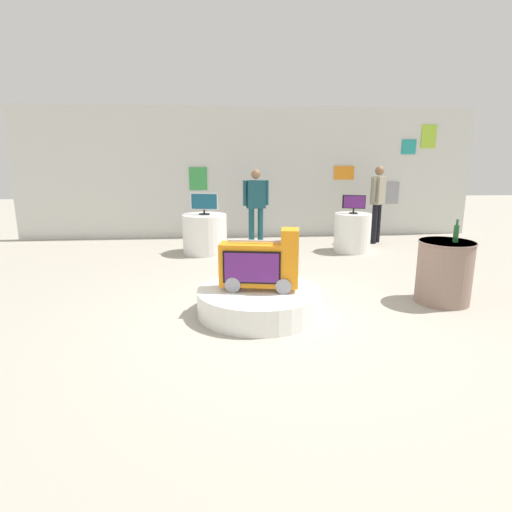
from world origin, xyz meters
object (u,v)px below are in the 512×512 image
(tv_on_center_rear, at_px, (354,203))
(novelty_firetruck_tv, at_px, (261,265))
(main_display_pedestal, at_px, (259,301))
(display_pedestal_left_rear, at_px, (205,234))
(bottle_on_side_table, at_px, (456,233))
(side_table_round, at_px, (444,272))
(display_pedestal_center_rear, at_px, (352,233))
(tv_on_left_rear, at_px, (204,203))
(shopper_browsing_near_truck, at_px, (378,198))
(shopper_browsing_rear, at_px, (256,202))

(tv_on_center_rear, bearing_deg, novelty_firetruck_tv, -123.44)
(main_display_pedestal, distance_m, display_pedestal_left_rear, 3.55)
(display_pedestal_left_rear, distance_m, bottle_on_side_table, 4.76)
(main_display_pedestal, bearing_deg, display_pedestal_left_rear, 102.86)
(display_pedestal_left_rear, bearing_deg, side_table_round, -44.52)
(main_display_pedestal, bearing_deg, display_pedestal_center_rear, 56.32)
(display_pedestal_center_rear, xyz_separation_m, bottle_on_side_table, (0.35, -3.20, 0.57))
(tv_on_left_rear, bearing_deg, side_table_round, -44.49)
(shopper_browsing_near_truck, bearing_deg, display_pedestal_left_rear, -169.67)
(novelty_firetruck_tv, distance_m, display_pedestal_left_rear, 3.57)
(display_pedestal_left_rear, distance_m, shopper_browsing_rear, 1.31)
(display_pedestal_left_rear, height_order, tv_on_left_rear, tv_on_left_rear)
(main_display_pedestal, xyz_separation_m, shopper_browsing_near_truck, (3.03, 4.15, 0.85))
(tv_on_left_rear, bearing_deg, main_display_pedestal, -77.14)
(main_display_pedestal, xyz_separation_m, side_table_round, (2.51, 0.21, 0.27))
(tv_on_center_rear, xyz_separation_m, bottle_on_side_table, (0.35, -3.19, -0.04))
(novelty_firetruck_tv, height_order, tv_on_left_rear, tv_on_left_rear)
(main_display_pedestal, height_order, display_pedestal_left_rear, display_pedestal_left_rear)
(bottle_on_side_table, xyz_separation_m, shopper_browsing_near_truck, (0.44, 4.00, 0.04))
(main_display_pedestal, height_order, bottle_on_side_table, bottle_on_side_table)
(main_display_pedestal, xyz_separation_m, display_pedestal_center_rear, (2.23, 3.35, 0.24))
(tv_on_center_rear, height_order, bottle_on_side_table, tv_on_center_rear)
(side_table_round, bearing_deg, display_pedestal_left_rear, 135.48)
(novelty_firetruck_tv, height_order, display_pedestal_center_rear, novelty_firetruck_tv)
(novelty_firetruck_tv, bearing_deg, tv_on_center_rear, 56.56)
(main_display_pedestal, relative_size, side_table_round, 1.84)
(novelty_firetruck_tv, distance_m, tv_on_left_rear, 3.58)
(side_table_round, relative_size, bottle_on_side_table, 2.80)
(tv_on_center_rear, distance_m, side_table_round, 3.20)
(display_pedestal_center_rear, height_order, shopper_browsing_rear, shopper_browsing_rear)
(display_pedestal_center_rear, bearing_deg, shopper_browsing_near_truck, 45.35)
(display_pedestal_left_rear, height_order, shopper_browsing_near_truck, shopper_browsing_near_truck)
(display_pedestal_left_rear, bearing_deg, bottle_on_side_table, -44.41)
(shopper_browsing_rear, bearing_deg, bottle_on_side_table, -58.68)
(tv_on_left_rear, relative_size, shopper_browsing_rear, 0.33)
(novelty_firetruck_tv, xyz_separation_m, display_pedestal_center_rear, (2.21, 3.36, -0.24))
(main_display_pedestal, xyz_separation_m, display_pedestal_left_rear, (-0.79, 3.46, 0.24))
(shopper_browsing_near_truck, bearing_deg, tv_on_left_rear, -169.61)
(tv_on_left_rear, distance_m, shopper_browsing_near_truck, 3.88)
(main_display_pedestal, relative_size, display_pedestal_center_rear, 1.97)
(display_pedestal_left_rear, relative_size, display_pedestal_center_rear, 1.13)
(display_pedestal_center_rear, relative_size, tv_on_center_rear, 1.74)
(novelty_firetruck_tv, relative_size, display_pedestal_center_rear, 1.27)
(novelty_firetruck_tv, height_order, display_pedestal_left_rear, novelty_firetruck_tv)
(shopper_browsing_rear, bearing_deg, display_pedestal_left_rear, -156.54)
(display_pedestal_center_rear, distance_m, tv_on_center_rear, 0.61)
(novelty_firetruck_tv, bearing_deg, bottle_on_side_table, 3.60)
(bottle_on_side_table, height_order, shopper_browsing_near_truck, shopper_browsing_near_truck)
(tv_on_left_rear, bearing_deg, shopper_browsing_rear, 23.66)
(novelty_firetruck_tv, distance_m, shopper_browsing_near_truck, 5.15)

